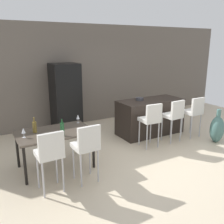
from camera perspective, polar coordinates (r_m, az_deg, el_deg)
ground_plane at (r=5.82m, az=7.47°, el=-8.49°), size 10.00×10.00×0.00m
back_wall at (r=7.67m, az=-4.33°, el=8.62°), size 10.00×0.12×2.90m
kitchen_island at (r=6.72m, az=8.68°, el=-1.07°), size 1.74×0.77×0.92m
bar_chair_left at (r=5.73m, az=8.90°, el=-1.47°), size 0.42×0.42×1.05m
bar_chair_middle at (r=6.18m, az=13.99°, el=-0.53°), size 0.42×0.42×1.05m
bar_chair_right at (r=6.65m, az=18.24°, el=0.27°), size 0.40×0.40×1.05m
dining_table at (r=4.85m, az=-13.02°, el=-5.12°), size 1.39×0.85×0.74m
dining_chair_near at (r=4.06m, az=-14.01°, el=-8.89°), size 0.41×0.41×1.05m
dining_chair_far at (r=4.25m, az=-5.81°, el=-7.39°), size 0.41×0.41×1.05m
wine_bottle_right at (r=4.54m, az=-11.29°, el=-3.85°), size 0.07×0.07×0.31m
wine_bottle_end at (r=4.83m, az=-17.29°, el=-3.27°), size 0.07×0.07×0.29m
wine_glass_left at (r=5.23m, az=-7.80°, el=-1.16°), size 0.07×0.07×0.17m
wine_glass_middle at (r=4.64m, az=-19.58°, el=-4.08°), size 0.07×0.07×0.17m
refrigerator at (r=6.96m, az=-10.56°, el=3.31°), size 0.72×0.68×1.84m
fruit_bowl at (r=6.52m, az=6.32°, el=2.98°), size 0.20×0.20×0.07m
floor_vase at (r=6.59m, az=22.86°, el=-3.59°), size 0.33×0.33×0.83m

